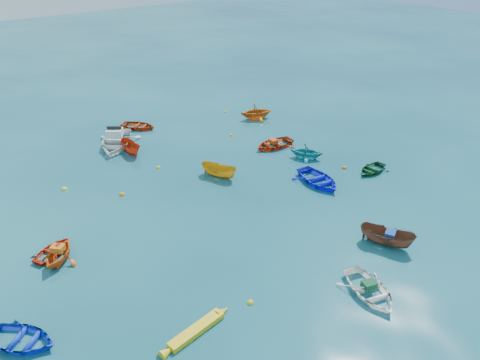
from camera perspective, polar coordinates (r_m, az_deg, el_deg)
ground at (r=29.02m, az=6.02°, el=-4.49°), size 160.00×160.00×0.00m
dinghy_blue_sw at (r=23.33m, az=-25.10°, el=-17.59°), size 3.89×4.03×0.68m
dinghy_white_near at (r=24.32m, az=15.45°, el=-13.25°), size 3.28×3.94×0.70m
sampan_brown_mid at (r=27.82m, az=17.32°, el=-7.49°), size 2.34×3.26×1.18m
dinghy_blue_se at (r=32.96m, az=9.46°, el=-0.36°), size 3.10×4.03×0.77m
dinghy_orange_w at (r=27.16m, az=-21.08°, el=-9.22°), size 3.28×3.27×1.31m
sampan_yellow_mid at (r=33.40m, az=-2.55°, el=0.46°), size 2.11×2.96×1.08m
dinghy_green_e at (r=35.33m, az=15.72°, el=1.00°), size 2.87×2.21×0.55m
dinghy_cyan_se at (r=36.35m, az=8.06°, el=2.68°), size 3.19×3.25×1.30m
dinghy_red_nw at (r=27.89m, az=-21.72°, el=-8.26°), size 3.00×2.72×0.51m
sampan_orange_n at (r=37.87m, az=-13.07°, el=3.30°), size 1.06×2.67×1.02m
dinghy_red_ne at (r=37.96m, az=4.15°, el=4.08°), size 3.53×2.62×0.71m
dinghy_red_far at (r=42.35m, az=-12.27°, el=6.19°), size 3.63×3.82×0.65m
dinghy_orange_far at (r=43.57m, az=1.98°, el=7.51°), size 3.64×3.39×1.55m
kayak_yellow at (r=21.85m, az=-5.31°, el=-17.97°), size 3.65×1.05×0.36m
motorboat_white at (r=39.30m, az=-14.81°, el=4.05°), size 5.71×5.96×1.61m
tarp_green_a at (r=24.04m, az=15.47°, el=-12.19°), size 0.79×0.68×0.33m
tarp_blue_a at (r=27.38m, az=17.86°, el=-6.28°), size 0.86×0.77×0.34m
tarp_orange_a at (r=26.73m, az=-21.34°, el=-7.77°), size 0.83×0.83×0.32m
tarp_orange_b at (r=37.69m, az=4.05°, el=4.76°), size 0.55×0.70×0.33m
buoy_ye_a at (r=23.04m, az=1.26°, el=-14.76°), size 0.33×0.33×0.33m
buoy_or_b at (r=34.54m, az=8.54°, el=1.16°), size 0.35×0.35×0.35m
buoy_ye_b at (r=33.89m, az=-20.61°, el=-1.09°), size 0.38×0.38×0.38m
buoy_or_c at (r=32.08m, az=-14.18°, el=-1.78°), size 0.37×0.37×0.37m
buoy_ye_c at (r=39.90m, az=-1.06°, el=5.43°), size 0.33×0.33×0.33m
buoy_or_d at (r=35.29m, az=12.58°, el=1.39°), size 0.37×0.37×0.37m
buoy_ye_d at (r=35.05m, az=-9.94°, el=1.47°), size 0.32×0.32×0.32m
buoy_or_e at (r=43.68m, az=1.68°, el=7.56°), size 0.31×0.31×0.31m
buoy_ye_e at (r=45.10m, az=-1.80°, el=8.27°), size 0.31×0.31×0.31m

